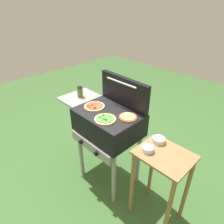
# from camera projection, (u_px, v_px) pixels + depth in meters

# --- Properties ---
(ground_plane) EXTENTS (8.00, 8.00, 0.00)m
(ground_plane) POSITION_uv_depth(u_px,v_px,m) (109.00, 176.00, 2.40)
(ground_plane) COLOR #38602D
(grill) EXTENTS (0.96, 0.53, 0.90)m
(grill) POSITION_uv_depth(u_px,v_px,m) (107.00, 124.00, 2.02)
(grill) COLOR black
(grill) RESTS_ON ground_plane
(grill_lid_open) EXTENTS (0.63, 0.09, 0.30)m
(grill_lid_open) POSITION_uv_depth(u_px,v_px,m) (124.00, 92.00, 2.00)
(grill_lid_open) COLOR black
(grill_lid_open) RESTS_ON grill
(pizza_veggie) EXTENTS (0.20, 0.20, 0.03)m
(pizza_veggie) POSITION_uv_depth(u_px,v_px,m) (105.00, 119.00, 1.82)
(pizza_veggie) COLOR #E0C17F
(pizza_veggie) RESTS_ON grill
(pizza_pepperoni) EXTENTS (0.21, 0.21, 0.04)m
(pizza_pepperoni) POSITION_uv_depth(u_px,v_px,m) (94.00, 106.00, 2.03)
(pizza_pepperoni) COLOR beige
(pizza_pepperoni) RESTS_ON grill
(pizza_cheese) EXTENTS (0.17, 0.17, 0.03)m
(pizza_cheese) POSITION_uv_depth(u_px,v_px,m) (128.00, 117.00, 1.84)
(pizza_cheese) COLOR #C64723
(pizza_cheese) RESTS_ON grill
(sauce_jar) EXTENTS (0.06, 0.06, 0.12)m
(sauce_jar) POSITION_uv_depth(u_px,v_px,m) (80.00, 92.00, 2.21)
(sauce_jar) COLOR #4C6B2D
(sauce_jar) RESTS_ON grill
(prep_table) EXTENTS (0.44, 0.36, 0.78)m
(prep_table) POSITION_uv_depth(u_px,v_px,m) (161.00, 174.00, 1.71)
(prep_table) COLOR olive
(prep_table) RESTS_ON ground_plane
(topping_bowl_near) EXTENTS (0.11, 0.11, 0.04)m
(topping_bowl_near) POSITION_uv_depth(u_px,v_px,m) (159.00, 140.00, 1.72)
(topping_bowl_near) COLOR silver
(topping_bowl_near) RESTS_ON prep_table
(topping_bowl_far) EXTENTS (0.10, 0.10, 0.04)m
(topping_bowl_far) POSITION_uv_depth(u_px,v_px,m) (148.00, 149.00, 1.62)
(topping_bowl_far) COLOR silver
(topping_bowl_far) RESTS_ON prep_table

